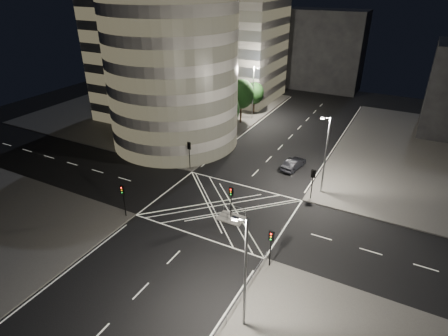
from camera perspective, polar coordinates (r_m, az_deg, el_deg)
The scene contains 24 objects.
ground at distance 44.85m, azimuth -0.36°, elevation -6.07°, with size 120.00×120.00×0.00m, color black.
sidewalk_far_left at distance 79.95m, azimuth -9.65°, elevation 8.97°, with size 42.00×42.00×0.15m, color #4E4B49.
central_island at distance 42.94m, azimuth 1.06°, elevation -7.64°, with size 3.00×2.00×0.15m, color slate.
office_tower_curved at distance 65.60m, azimuth -8.97°, elevation 16.41°, with size 30.00×29.00×27.20m.
office_block_rear at distance 85.96m, azimuth -0.02°, elevation 18.22°, with size 24.00×16.00×22.00m, color gray.
building_far_end at distance 94.85m, azimuth 14.92°, elevation 16.90°, with size 18.00×8.00×18.00m, color black.
tree_a at distance 54.40m, azimuth -5.66°, elevation 5.65°, with size 4.92×4.92×7.42m.
tree_b at distance 59.26m, azimuth -2.46°, elevation 7.29°, with size 3.96×3.96×6.58m.
tree_c at distance 64.18m, azimuth 0.26°, elevation 9.00°, with size 4.79×4.79×7.15m.
tree_d at distance 69.00m, azimuth 2.62°, elevation 11.20°, with size 4.67×4.67×8.13m.
tree_e at distance 74.64m, azimuth 4.63°, elevation 11.29°, with size 3.77×3.77×6.26m.
traffic_signal_fl at distance 52.56m, azimuth -5.32°, elevation 2.71°, with size 0.55×0.22×4.00m.
traffic_signal_nl at distance 43.19m, azimuth -15.12°, elevation -4.00°, with size 0.55×0.22×4.00m.
traffic_signal_fr at distance 46.21m, azimuth 13.37°, elevation -1.60°, with size 0.55×0.22×4.00m.
traffic_signal_nr at distance 35.19m, azimuth 7.17°, elevation -11.12°, with size 0.55×0.22×4.00m.
traffic_signal_island at distance 41.38m, azimuth 1.09°, elevation -4.42°, with size 0.55×0.22×4.00m.
street_lamp_left_near at distance 55.95m, azimuth -3.09°, elevation 7.25°, with size 1.25×0.25×10.00m.
street_lamp_left_far at distance 71.23m, azimuth 4.48°, elevation 11.61°, with size 1.25×0.25×10.00m.
street_lamp_right_far at distance 46.87m, azimuth 15.19°, elevation 2.20°, with size 1.25×0.25×10.00m.
street_lamp_right_near at distance 28.19m, azimuth 3.15°, elevation -15.43°, with size 1.25×0.25×10.00m.
railing_near_right at distance 33.12m, azimuth 2.49°, elevation -19.05°, with size 0.06×11.70×1.10m, color slate.
railing_island_south at distance 41.93m, azimuth 0.50°, elevation -7.56°, with size 2.80×0.06×1.10m, color slate.
railing_island_north at distance 43.26m, azimuth 1.61°, elevation -6.36°, with size 2.80×0.06×1.10m, color slate.
sedan at distance 54.14m, azimuth 10.55°, elevation 0.63°, with size 1.68×4.81×1.58m, color black.
Camera 1 is at (17.81, -32.98, 24.63)m, focal length 30.00 mm.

